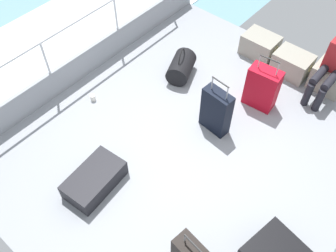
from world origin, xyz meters
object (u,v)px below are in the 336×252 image
suitcase_1 (216,111)px  duffel_bag (181,67)px  passenger_seated (333,65)px  suitcase_4 (262,88)px  cargo_crate_1 (292,64)px  paper_cup (93,98)px  cargo_crate_0 (260,45)px  cargo_crate_2 (330,77)px  suitcase_2 (95,180)px

suitcase_1 → duffel_bag: size_ratio=1.43×
passenger_seated → suitcase_1: passenger_seated is taller
suitcase_1 → suitcase_4: bearing=73.9°
cargo_crate_1 → passenger_seated: 0.73m
passenger_seated → suitcase_4: (-0.63, -0.82, -0.25)m
suitcase_4 → paper_cup: (-1.96, -1.59, -0.29)m
passenger_seated → paper_cup: 3.58m
cargo_crate_1 → duffel_bag: duffel_bag is taller
cargo_crate_0 → cargo_crate_1: same height
cargo_crate_2 → suitcase_1: 2.02m
cargo_crate_0 → suitcase_1: (0.38, -1.81, 0.17)m
suitcase_1 → cargo_crate_1: bearing=81.5°
cargo_crate_1 → suitcase_4: suitcase_4 is taller
suitcase_2 → paper_cup: bearing=139.1°
passenger_seated → suitcase_1: (-0.86, -1.64, -0.23)m
cargo_crate_0 → suitcase_1: size_ratio=0.65×
cargo_crate_0 → cargo_crate_2: size_ratio=1.11×
cargo_crate_0 → duffel_bag: duffel_bag is taller
passenger_seated → suitcase_4: size_ratio=1.24×
suitcase_1 → suitcase_4: size_ratio=1.03×
passenger_seated → duffel_bag: size_ratio=1.72×
cargo_crate_0 → passenger_seated: (1.24, -0.17, 0.40)m
cargo_crate_1 → suitcase_2: bearing=-103.7°
cargo_crate_0 → passenger_seated: size_ratio=0.54×
cargo_crate_0 → paper_cup: bearing=-117.6°
cargo_crate_0 → duffel_bag: size_ratio=0.93×
cargo_crate_1 → paper_cup: cargo_crate_1 is taller
cargo_crate_0 → suitcase_1: suitcase_1 is taller
suitcase_2 → suitcase_4: bearing=72.2°
cargo_crate_0 → suitcase_4: size_ratio=0.67×
suitcase_1 → paper_cup: suitcase_1 is taller
suitcase_4 → paper_cup: 2.54m
suitcase_4 → duffel_bag: 1.33m
suitcase_1 → paper_cup: 1.92m
cargo_crate_2 → paper_cup: size_ratio=5.43×
duffel_bag → passenger_seated: bearing=30.1°
cargo_crate_2 → passenger_seated: size_ratio=0.49×
cargo_crate_0 → suitcase_2: cargo_crate_0 is taller
suitcase_1 → suitcase_2: 1.87m
paper_cup → cargo_crate_1: bearing=51.7°
duffel_bag → cargo_crate_1: bearing=42.9°
cargo_crate_0 → paper_cup: 2.92m
cargo_crate_0 → paper_cup: (-1.35, -2.58, -0.13)m
suitcase_2 → cargo_crate_0: bearing=86.6°
suitcase_4 → cargo_crate_0: bearing=121.7°
duffel_bag → cargo_crate_0: bearing=62.3°
cargo_crate_1 → suitcase_4: (-0.02, -0.93, 0.15)m
suitcase_1 → cargo_crate_2: bearing=64.7°
suitcase_2 → suitcase_1: bearing=71.4°
cargo_crate_0 → suitcase_2: bearing=-93.4°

